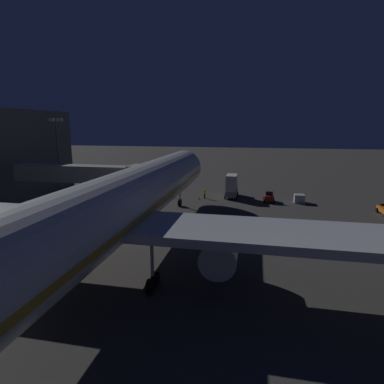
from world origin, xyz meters
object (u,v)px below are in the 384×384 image
apron_floodlight_mast (58,149)px  ground_crew_near_nose_gear (205,193)px  ops_van (232,186)px  traffic_cone_nose_port (199,198)px  traffic_cone_nose_starboard (175,197)px  baggage_tug_spare (269,198)px  baggage_container_mid_row (299,199)px  airliner_at_gate (95,220)px  jet_bridge (92,174)px

apron_floodlight_mast → ground_crew_near_nose_gear: bearing=-177.7°
ops_van → traffic_cone_nose_port: bearing=27.1°
ground_crew_near_nose_gear → traffic_cone_nose_starboard: size_ratio=3.41×
baggage_tug_spare → traffic_cone_nose_port: 12.57m
baggage_container_mid_row → ground_crew_near_nose_gear: ground_crew_near_nose_gear is taller
apron_floodlight_mast → baggage_tug_spare: 41.02m
ground_crew_near_nose_gear → traffic_cone_nose_port: 1.53m
ops_van → traffic_cone_nose_starboard: bearing=16.2°
apron_floodlight_mast → ops_van: size_ratio=2.79×
airliner_at_gate → baggage_container_mid_row: bearing=-120.2°
baggage_tug_spare → baggage_container_mid_row: 5.19m
airliner_at_gate → traffic_cone_nose_starboard: airliner_at_gate is taller
airliner_at_gate → traffic_cone_nose_starboard: 33.68m
airliner_at_gate → baggage_tug_spare: airliner_at_gate is taller
jet_bridge → apron_floodlight_mast: apron_floodlight_mast is taller
ops_van → traffic_cone_nose_port: size_ratio=9.53×
ops_van → airliner_at_gate: bearing=77.6°
ground_crew_near_nose_gear → traffic_cone_nose_starboard: bearing=9.3°
apron_floodlight_mast → traffic_cone_nose_starboard: (-23.30, -0.28, -8.41)m
jet_bridge → ground_crew_near_nose_gear: size_ratio=11.70×
ground_crew_near_nose_gear → baggage_container_mid_row: bearing=-179.4°
airliner_at_gate → ground_crew_near_nose_gear: airliner_at_gate is taller
baggage_container_mid_row → ground_crew_near_nose_gear: bearing=0.6°
airliner_at_gate → traffic_cone_nose_starboard: bearing=-86.2°
apron_floodlight_mast → baggage_tug_spare: size_ratio=5.93×
traffic_cone_nose_starboard → apron_floodlight_mast: bearing=0.7°
airliner_at_gate → jet_bridge: (11.79, -20.88, 0.10)m
airliner_at_gate → traffic_cone_nose_port: airliner_at_gate is taller
ground_crew_near_nose_gear → airliner_at_gate: bearing=84.6°
ground_crew_near_nose_gear → traffic_cone_nose_starboard: ground_crew_near_nose_gear is taller
ops_van → ground_crew_near_nose_gear: 5.31m
baggage_tug_spare → ops_van: (6.79, -2.40, 1.34)m
apron_floodlight_mast → traffic_cone_nose_starboard: size_ratio=26.57×
jet_bridge → ops_van: jet_bridge is taller
traffic_cone_nose_port → ops_van: bearing=-152.9°
baggage_container_mid_row → baggage_tug_spare: bearing=5.6°
airliner_at_gate → traffic_cone_nose_port: bearing=-93.8°
apron_floodlight_mast → ops_van: (-33.46, -3.23, -6.56)m
jet_bridge → apron_floodlight_mast: (13.71, -11.97, 2.61)m
jet_bridge → baggage_container_mid_row: bearing=-157.2°
traffic_cone_nose_port → baggage_container_mid_row: bearing=-176.6°
airliner_at_gate → baggage_tug_spare: size_ratio=28.16×
baggage_tug_spare → traffic_cone_nose_port: bearing=2.5°
traffic_cone_nose_starboard → traffic_cone_nose_port: bearing=180.0°
airliner_at_gate → traffic_cone_nose_starboard: size_ratio=126.09×
airliner_at_gate → apron_floodlight_mast: 41.67m
jet_bridge → traffic_cone_nose_starboard: (-9.59, -12.25, -5.80)m
ground_crew_near_nose_gear → baggage_tug_spare: bearing=178.4°
jet_bridge → baggage_container_mid_row: (-31.69, -13.31, -5.34)m
ops_van → baggage_container_mid_row: size_ratio=2.85×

